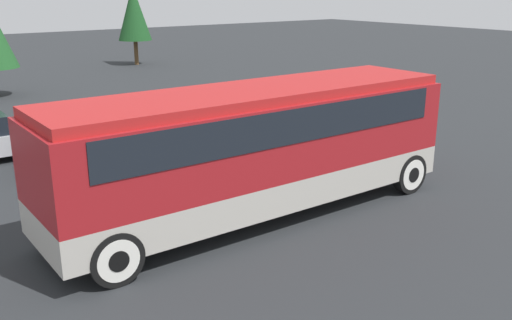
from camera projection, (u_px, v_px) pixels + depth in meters
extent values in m
plane|color=#26282B|center=(256.00, 215.00, 13.78)|extent=(120.00, 120.00, 0.00)
cube|color=#B7B2A8|center=(256.00, 183.00, 13.54)|extent=(10.12, 2.54, 0.73)
cube|color=maroon|center=(256.00, 134.00, 13.19)|extent=(10.12, 2.54, 1.70)
cube|color=black|center=(256.00, 116.00, 13.06)|extent=(8.91, 2.58, 0.76)
cube|color=#B21E1E|center=(256.00, 93.00, 12.90)|extent=(9.92, 2.34, 0.22)
cube|color=maroon|center=(396.00, 116.00, 16.05)|extent=(0.36, 2.44, 1.94)
cylinder|color=black|center=(409.00, 174.00, 15.13)|extent=(1.06, 0.28, 1.06)
cylinder|color=silver|center=(409.00, 174.00, 15.13)|extent=(0.83, 0.30, 0.83)
cylinder|color=black|center=(409.00, 174.00, 15.13)|extent=(0.40, 0.32, 0.40)
cylinder|color=black|center=(347.00, 154.00, 16.91)|extent=(1.06, 0.28, 1.06)
cylinder|color=silver|center=(347.00, 154.00, 16.91)|extent=(0.83, 0.30, 0.83)
cylinder|color=black|center=(347.00, 154.00, 16.91)|extent=(0.40, 0.32, 0.40)
cylinder|color=black|center=(116.00, 258.00, 10.43)|extent=(1.06, 0.28, 1.06)
cylinder|color=silver|center=(116.00, 258.00, 10.43)|extent=(0.83, 0.30, 0.83)
cylinder|color=black|center=(116.00, 258.00, 10.43)|extent=(0.40, 0.32, 0.40)
cylinder|color=black|center=(72.00, 219.00, 12.21)|extent=(1.06, 0.28, 1.06)
cylinder|color=silver|center=(72.00, 219.00, 12.21)|extent=(0.83, 0.30, 0.83)
cylinder|color=black|center=(72.00, 219.00, 12.21)|extent=(0.40, 0.32, 0.40)
cylinder|color=black|center=(42.00, 148.00, 18.28)|extent=(0.65, 0.22, 0.65)
cylinder|color=black|center=(42.00, 148.00, 18.28)|extent=(0.25, 0.26, 0.25)
cylinder|color=black|center=(27.00, 138.00, 19.50)|extent=(0.65, 0.22, 0.65)
cylinder|color=black|center=(27.00, 138.00, 19.50)|extent=(0.25, 0.26, 0.25)
cube|color=black|center=(107.00, 143.00, 17.99)|extent=(4.73, 1.81, 0.65)
cube|color=black|center=(100.00, 126.00, 17.71)|extent=(2.46, 1.63, 0.49)
cylinder|color=black|center=(175.00, 146.00, 18.54)|extent=(0.61, 0.22, 0.61)
cylinder|color=black|center=(175.00, 146.00, 18.54)|extent=(0.23, 0.26, 0.23)
cylinder|color=black|center=(152.00, 136.00, 19.79)|extent=(0.61, 0.22, 0.61)
cylinder|color=black|center=(152.00, 136.00, 19.79)|extent=(0.23, 0.26, 0.23)
cylinder|color=black|center=(55.00, 168.00, 16.33)|extent=(0.61, 0.22, 0.61)
cylinder|color=black|center=(55.00, 168.00, 16.33)|extent=(0.23, 0.26, 0.23)
cylinder|color=black|center=(38.00, 155.00, 17.59)|extent=(0.61, 0.22, 0.61)
cylinder|color=black|center=(38.00, 155.00, 17.59)|extent=(0.23, 0.26, 0.23)
cube|color=maroon|center=(238.00, 125.00, 20.12)|extent=(4.70, 1.85, 0.64)
cube|color=black|center=(233.00, 109.00, 19.83)|extent=(2.44, 1.66, 0.59)
cylinder|color=black|center=(293.00, 129.00, 20.59)|extent=(0.71, 0.22, 0.71)
cylinder|color=black|center=(293.00, 129.00, 20.59)|extent=(0.27, 0.26, 0.27)
cylinder|color=black|center=(265.00, 120.00, 21.88)|extent=(0.71, 0.22, 0.71)
cylinder|color=black|center=(265.00, 120.00, 21.88)|extent=(0.27, 0.26, 0.27)
cylinder|color=black|center=(206.00, 145.00, 18.49)|extent=(0.71, 0.22, 0.71)
cylinder|color=black|center=(206.00, 145.00, 18.49)|extent=(0.27, 0.26, 0.27)
cylinder|color=black|center=(180.00, 135.00, 19.77)|extent=(0.71, 0.22, 0.71)
cylinder|color=black|center=(180.00, 135.00, 19.77)|extent=(0.27, 0.26, 0.27)
cylinder|color=brown|center=(136.00, 52.00, 39.68)|extent=(0.28, 0.28, 1.68)
cone|color=#19471E|center=(134.00, 13.00, 38.89)|extent=(2.27, 2.27, 3.69)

